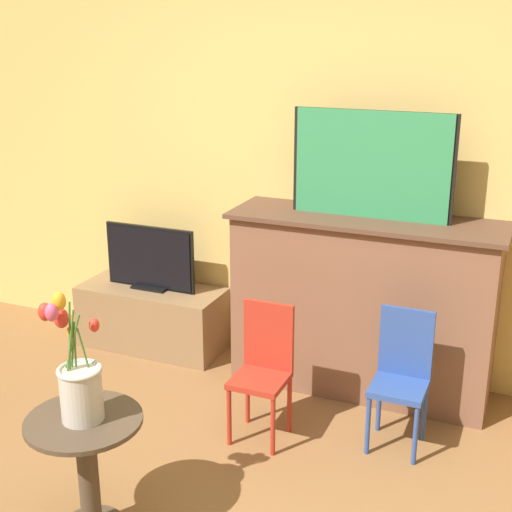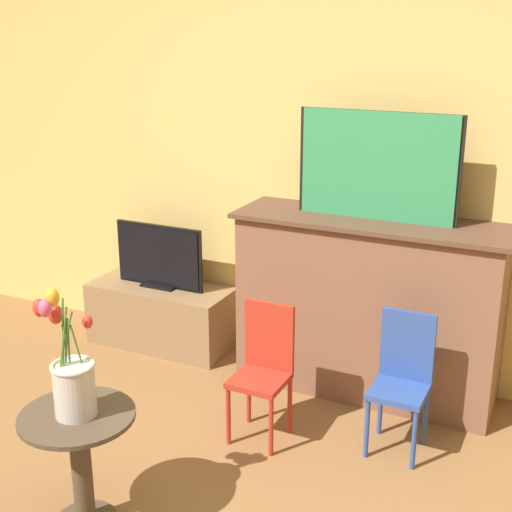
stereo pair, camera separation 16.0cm
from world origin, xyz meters
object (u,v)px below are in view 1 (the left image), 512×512
Objects in this scene: painting at (372,165)px; tv_monitor at (150,259)px; vase_tulips at (78,382)px; chair_blue at (402,372)px; chair_red at (264,364)px.

painting reaches higher than tv_monitor.
chair_blue is at bearing 47.82° from vase_tulips.
painting is 1.25× the size of chair_red.
painting is 1.42× the size of tv_monitor.
painting reaches higher than chair_red.
tv_monitor reaches higher than chair_red.
chair_red and chair_blue have the same top height.
tv_monitor is 0.88× the size of chair_red.
chair_blue is (1.72, -0.50, -0.21)m from tv_monitor.
vase_tulips is at bearing -132.18° from chair_blue.
chair_blue is (0.32, -0.49, -0.92)m from painting.
painting is at bearing -0.15° from tv_monitor.
vase_tulips is (0.67, -1.65, 0.09)m from tv_monitor.
tv_monitor is at bearing 147.04° from chair_red.
tv_monitor is at bearing 179.85° from painting.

